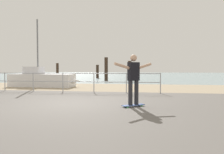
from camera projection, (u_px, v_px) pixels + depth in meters
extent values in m
cube|color=#605B56|center=(64.00, 109.00, 6.94)|extent=(24.00, 10.00, 0.04)
cube|color=tan|center=(108.00, 87.00, 14.84)|extent=(24.00, 6.00, 0.04)
cube|color=#849EA3|center=(133.00, 75.00, 42.49)|extent=(72.00, 50.00, 0.04)
cylinder|color=#9EA0A5|center=(5.00, 82.00, 12.28)|extent=(0.05, 0.05, 1.05)
cylinder|color=#9EA0A5|center=(33.00, 82.00, 12.01)|extent=(0.05, 0.05, 1.05)
cylinder|color=#9EA0A5|center=(63.00, 82.00, 11.75)|extent=(0.05, 0.05, 1.05)
cylinder|color=#9EA0A5|center=(94.00, 83.00, 11.48)|extent=(0.05, 0.05, 1.05)
cylinder|color=#9EA0A5|center=(126.00, 83.00, 11.22)|extent=(0.05, 0.05, 1.05)
cylinder|color=#9EA0A5|center=(160.00, 84.00, 10.96)|extent=(0.05, 0.05, 1.05)
cylinder|color=#9EA0A5|center=(48.00, 73.00, 11.86)|extent=(11.96, 0.04, 0.04)
cylinder|color=#9EA0A5|center=(48.00, 81.00, 11.88)|extent=(11.96, 0.04, 0.04)
cube|color=silver|center=(42.00, 80.00, 15.08)|extent=(4.44, 1.53, 0.90)
cone|color=silver|center=(72.00, 81.00, 14.68)|extent=(1.12, 0.80, 0.77)
cylinder|color=slate|center=(38.00, 47.00, 15.04)|extent=(0.10, 0.10, 3.74)
cube|color=silver|center=(34.00, 70.00, 15.16)|extent=(1.23, 0.94, 0.50)
cube|color=#334C8C|center=(133.00, 105.00, 7.22)|extent=(0.75, 0.65, 0.02)
cylinder|color=#3FBF59|center=(128.00, 107.00, 7.01)|extent=(0.07, 0.06, 0.06)
cylinder|color=#3FBF59|center=(125.00, 107.00, 7.15)|extent=(0.07, 0.06, 0.06)
cylinder|color=#3FBF59|center=(142.00, 106.00, 7.29)|extent=(0.07, 0.06, 0.06)
cylinder|color=#3FBF59|center=(139.00, 105.00, 7.42)|extent=(0.07, 0.06, 0.06)
cylinder|color=#26262B|center=(130.00, 93.00, 7.14)|extent=(0.14, 0.14, 0.80)
cylinder|color=#26262B|center=(136.00, 92.00, 7.26)|extent=(0.14, 0.14, 0.80)
cube|color=black|center=(133.00, 71.00, 7.17)|extent=(0.41, 0.38, 0.60)
sphere|color=tan|center=(134.00, 58.00, 7.16)|extent=(0.22, 0.22, 0.22)
cylinder|color=tan|center=(122.00, 66.00, 6.95)|extent=(0.49, 0.41, 0.23)
cylinder|color=tan|center=(144.00, 66.00, 7.38)|extent=(0.49, 0.41, 0.23)
cylinder|color=#332319|center=(57.00, 72.00, 21.05)|extent=(0.25, 0.25, 1.79)
cylinder|color=#332319|center=(97.00, 72.00, 28.20)|extent=(0.35, 0.35, 1.74)
cylinder|color=#332319|center=(106.00, 69.00, 22.01)|extent=(0.34, 0.34, 2.39)
cylinder|color=#332319|center=(130.00, 71.00, 23.46)|extent=(0.39, 0.39, 2.09)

